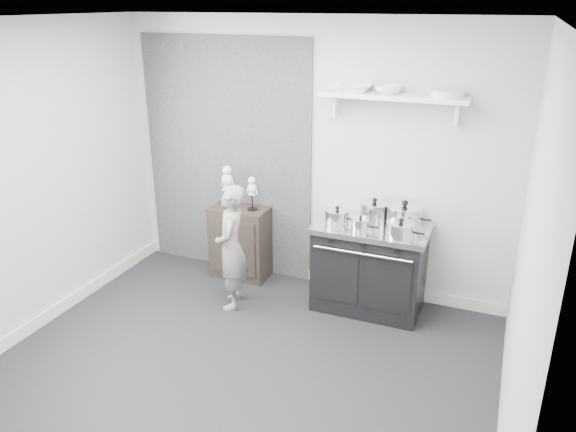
# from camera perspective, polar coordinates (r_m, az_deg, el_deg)

# --- Properties ---
(ground) EXTENTS (4.00, 4.00, 0.00)m
(ground) POSITION_cam_1_polar(r_m,az_deg,el_deg) (4.70, -5.60, -15.80)
(ground) COLOR black
(ground) RESTS_ON ground
(room_shell) EXTENTS (4.02, 3.62, 2.71)m
(room_shell) POSITION_cam_1_polar(r_m,az_deg,el_deg) (4.11, -6.55, 4.33)
(room_shell) COLOR beige
(room_shell) RESTS_ON ground
(wall_shelf) EXTENTS (1.30, 0.26, 0.24)m
(wall_shelf) POSITION_cam_1_polar(r_m,az_deg,el_deg) (5.14, 10.66, 11.72)
(wall_shelf) COLOR white
(wall_shelf) RESTS_ON room_shell
(stove) EXTENTS (1.07, 0.67, 0.86)m
(stove) POSITION_cam_1_polar(r_m,az_deg,el_deg) (5.45, 8.27, -5.09)
(stove) COLOR black
(stove) RESTS_ON ground
(side_cabinet) EXTENTS (0.60, 0.35, 0.78)m
(side_cabinet) POSITION_cam_1_polar(r_m,az_deg,el_deg) (6.03, -4.83, -2.65)
(side_cabinet) COLOR black
(side_cabinet) RESTS_ON ground
(child) EXTENTS (0.43, 0.52, 1.23)m
(child) POSITION_cam_1_polar(r_m,az_deg,el_deg) (5.37, -5.80, -3.18)
(child) COLOR gray
(child) RESTS_ON ground
(pot_front_left) EXTENTS (0.31, 0.23, 0.17)m
(pot_front_left) POSITION_cam_1_polar(r_m,az_deg,el_deg) (5.26, 5.02, -0.04)
(pot_front_left) COLOR silver
(pot_front_left) RESTS_ON stove
(pot_back_left) EXTENTS (0.36, 0.27, 0.22)m
(pot_back_left) POSITION_cam_1_polar(r_m,az_deg,el_deg) (5.37, 8.74, 0.48)
(pot_back_left) COLOR silver
(pot_back_left) RESTS_ON stove
(pot_back_right) EXTENTS (0.42, 0.33, 0.25)m
(pot_back_right) POSITION_cam_1_polar(r_m,az_deg,el_deg) (5.28, 11.71, 0.01)
(pot_back_right) COLOR silver
(pot_back_right) RESTS_ON stove
(pot_front_right) EXTENTS (0.34, 0.25, 0.18)m
(pot_front_right) POSITION_cam_1_polar(r_m,az_deg,el_deg) (5.03, 11.36, -1.38)
(pot_front_right) COLOR silver
(pot_front_right) RESTS_ON stove
(pot_front_center) EXTENTS (0.25, 0.17, 0.14)m
(pot_front_center) POSITION_cam_1_polar(r_m,az_deg,el_deg) (5.13, 7.37, -0.85)
(pot_front_center) COLOR silver
(pot_front_center) RESTS_ON stove
(skeleton_full) EXTENTS (0.14, 0.09, 0.51)m
(skeleton_full) POSITION_cam_1_polar(r_m,az_deg,el_deg) (5.86, -6.16, 3.35)
(skeleton_full) COLOR silver
(skeleton_full) RESTS_ON side_cabinet
(skeleton_torso) EXTENTS (0.11, 0.07, 0.41)m
(skeleton_torso) POSITION_cam_1_polar(r_m,az_deg,el_deg) (5.76, -3.68, 2.55)
(skeleton_torso) COLOR silver
(skeleton_torso) RESTS_ON side_cabinet
(bowl_large) EXTENTS (0.28, 0.28, 0.07)m
(bowl_large) POSITION_cam_1_polar(r_m,az_deg,el_deg) (5.20, 6.98, 12.76)
(bowl_large) COLOR white
(bowl_large) RESTS_ON wall_shelf
(bowl_small) EXTENTS (0.24, 0.24, 0.07)m
(bowl_small) POSITION_cam_1_polar(r_m,az_deg,el_deg) (5.13, 10.12, 12.52)
(bowl_small) COLOR white
(bowl_small) RESTS_ON wall_shelf
(plate_stack) EXTENTS (0.28, 0.28, 0.06)m
(plate_stack) POSITION_cam_1_polar(r_m,az_deg,el_deg) (5.05, 15.90, 11.84)
(plate_stack) COLOR silver
(plate_stack) RESTS_ON wall_shelf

